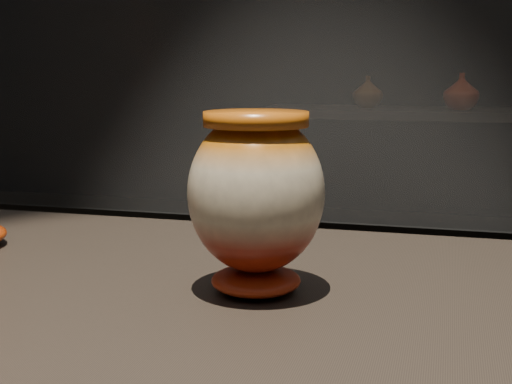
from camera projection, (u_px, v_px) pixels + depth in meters
main_vase at (256, 195)px, 0.78m from camera, size 0.15×0.15×0.20m
back_shelf at (431, 154)px, 4.22m from camera, size 2.00×0.60×0.90m
back_vase_left at (368, 92)px, 4.29m from camera, size 0.26×0.26×0.19m
back_vase_mid at (461, 92)px, 4.06m from camera, size 0.27×0.27×0.21m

